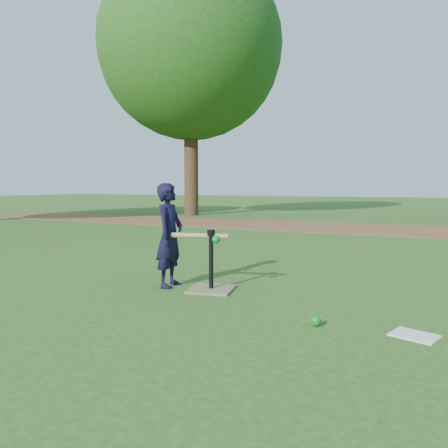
% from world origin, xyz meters
% --- Properties ---
extents(ground, '(80.00, 80.00, 0.00)m').
position_xyz_m(ground, '(0.00, 0.00, 0.00)').
color(ground, '#285116').
rests_on(ground, ground).
extents(dirt_strip, '(24.00, 3.00, 0.01)m').
position_xyz_m(dirt_strip, '(0.00, 7.50, 0.01)').
color(dirt_strip, brown).
rests_on(dirt_strip, ground).
extents(child, '(0.31, 0.43, 1.08)m').
position_xyz_m(child, '(-0.62, 0.17, 0.54)').
color(child, black).
rests_on(child, ground).
extents(wiffle_ball_ground, '(0.08, 0.08, 0.08)m').
position_xyz_m(wiffle_ball_ground, '(1.09, -0.46, 0.04)').
color(wiffle_ball_ground, '#0C841E').
rests_on(wiffle_ball_ground, ground).
extents(clipboard, '(0.36, 0.31, 0.01)m').
position_xyz_m(clipboard, '(1.77, -0.39, 0.01)').
color(clipboard, white).
rests_on(clipboard, ground).
extents(batting_tee, '(0.51, 0.51, 0.61)m').
position_xyz_m(batting_tee, '(-0.15, 0.21, 0.11)').
color(batting_tee, '#807651').
rests_on(batting_tee, ground).
extents(swing_action, '(0.63, 0.20, 0.09)m').
position_xyz_m(swing_action, '(-0.25, 0.17, 0.55)').
color(swing_action, tan).
rests_on(swing_action, ground).
extents(tree_left, '(6.40, 6.40, 9.08)m').
position_xyz_m(tree_left, '(-6.00, 10.00, 5.87)').
color(tree_left, '#382316').
rests_on(tree_left, ground).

